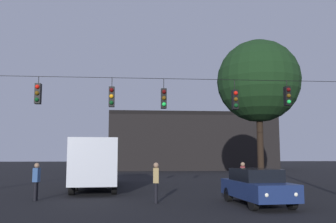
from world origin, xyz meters
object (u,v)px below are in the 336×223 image
(tree_left_silhouette, at_px, (258,81))
(car_near_right, at_px, (257,186))
(pedestrian_crossing_right, at_px, (156,180))
(pedestrian_crossing_center, at_px, (36,179))
(city_bus, at_px, (97,158))
(pedestrian_crossing_left, at_px, (243,176))

(tree_left_silhouette, bearing_deg, car_near_right, -110.08)
(pedestrian_crossing_right, relative_size, tree_left_silhouette, 0.17)
(pedestrian_crossing_center, xyz_separation_m, tree_left_silhouette, (13.37, 7.60, 6.40))
(city_bus, bearing_deg, pedestrian_crossing_right, -66.51)
(car_near_right, bearing_deg, pedestrian_crossing_center, 166.66)
(city_bus, xyz_separation_m, pedestrian_crossing_center, (-2.09, -6.53, -0.88))
(pedestrian_crossing_left, bearing_deg, city_bus, 150.23)
(pedestrian_crossing_center, relative_size, pedestrian_crossing_right, 0.98)
(car_near_right, distance_m, tree_left_silhouette, 12.44)
(city_bus, height_order, car_near_right, city_bus)
(pedestrian_crossing_left, bearing_deg, car_near_right, -98.51)
(tree_left_silhouette, bearing_deg, pedestrian_crossing_right, -131.30)
(car_near_right, relative_size, pedestrian_crossing_right, 2.51)
(car_near_right, bearing_deg, city_bus, 130.91)
(pedestrian_crossing_left, xyz_separation_m, pedestrian_crossing_right, (-4.85, -3.15, 0.04))
(city_bus, distance_m, pedestrian_crossing_center, 6.91)
(car_near_right, height_order, pedestrian_crossing_right, pedestrian_crossing_right)
(pedestrian_crossing_center, bearing_deg, city_bus, 72.28)
(city_bus, distance_m, tree_left_silhouette, 12.61)
(pedestrian_crossing_right, bearing_deg, city_bus, 113.49)
(car_near_right, distance_m, pedestrian_crossing_left, 4.16)
(pedestrian_crossing_left, relative_size, pedestrian_crossing_right, 0.97)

